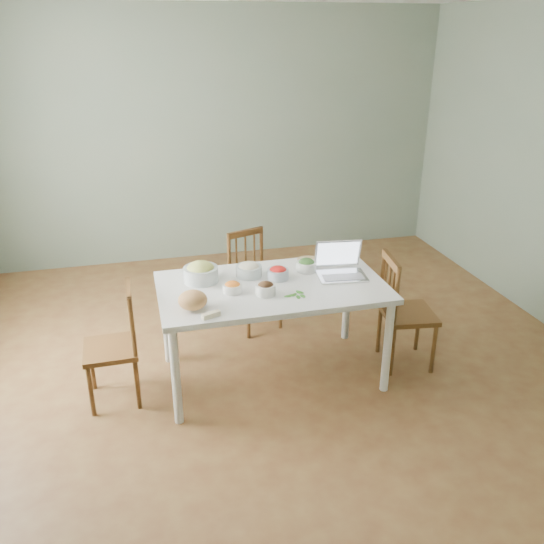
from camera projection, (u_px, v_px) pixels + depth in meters
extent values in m
cube|color=brown|center=(278.00, 365.00, 4.46)|extent=(5.00, 5.00, 0.00)
cube|color=gray|center=(220.00, 138.00, 6.15)|extent=(5.00, 0.00, 2.70)
cube|color=gray|center=(493.00, 423.00, 1.70)|extent=(5.00, 0.00, 2.70)
ellipsoid|color=tan|center=(193.00, 300.00, 3.67)|extent=(0.24, 0.24, 0.12)
cube|color=beige|center=(211.00, 315.00, 3.58)|extent=(0.13, 0.08, 0.03)
cylinder|color=#D1B081|center=(308.00, 261.00, 4.44)|extent=(0.24, 0.24, 0.02)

